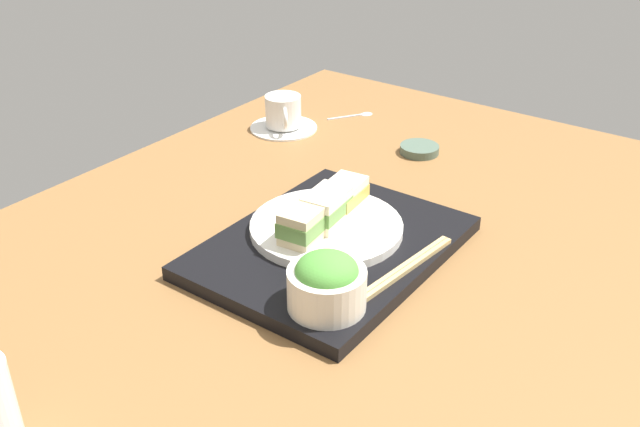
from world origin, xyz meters
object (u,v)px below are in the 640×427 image
(sandwich_plate, at_px, (326,227))
(sandwich_near, at_px, (307,224))
(chopsticks_pair, at_px, (406,268))
(coffee_cup, at_px, (283,115))
(sandwich_middle, at_px, (326,208))
(salad_bowl, at_px, (327,283))
(sandwich_far, at_px, (344,195))
(teaspoon, at_px, (360,114))
(small_sauce_dish, at_px, (419,149))

(sandwich_plate, height_order, sandwich_near, sandwich_near)
(chopsticks_pair, xyz_separation_m, coffee_cup, (0.34, 0.49, 0.01))
(sandwich_middle, height_order, salad_bowl, salad_bowl)
(coffee_cup, bearing_deg, salad_bowl, -136.63)
(sandwich_plate, xyz_separation_m, sandwich_far, (0.05, 0.00, 0.03))
(sandwich_plate, xyz_separation_m, teaspoon, (0.48, 0.25, -0.03))
(chopsticks_pair, bearing_deg, salad_bowl, 163.43)
(sandwich_middle, distance_m, sandwich_far, 0.05)
(salad_bowl, bearing_deg, sandwich_near, 46.72)
(chopsticks_pair, bearing_deg, sandwich_middle, 81.96)
(salad_bowl, height_order, coffee_cup, salad_bowl)
(salad_bowl, bearing_deg, small_sauce_dish, 16.70)
(sandwich_near, xyz_separation_m, sandwich_middle, (0.05, 0.00, 0.00))
(sandwich_plate, xyz_separation_m, sandwich_near, (-0.05, -0.00, 0.03))
(salad_bowl, height_order, small_sauce_dish, salad_bowl)
(coffee_cup, bearing_deg, sandwich_plate, -133.55)
(sandwich_far, relative_size, small_sauce_dish, 1.09)
(sandwich_far, bearing_deg, sandwich_near, -175.01)
(sandwich_near, height_order, salad_bowl, salad_bowl)
(sandwich_plate, bearing_deg, salad_bowl, -144.11)
(sandwich_near, relative_size, coffee_cup, 0.61)
(sandwich_far, bearing_deg, coffee_cup, 51.30)
(sandwich_far, height_order, coffee_cup, sandwich_far)
(sandwich_middle, distance_m, coffee_cup, 0.46)
(sandwich_near, relative_size, chopsticks_pair, 0.42)
(sandwich_near, relative_size, small_sauce_dish, 1.13)
(sandwich_near, bearing_deg, chopsticks_pair, -77.60)
(sandwich_middle, distance_m, small_sauce_dish, 0.38)
(sandwich_plate, distance_m, sandwich_middle, 0.03)
(sandwich_middle, xyz_separation_m, salad_bowl, (-0.15, -0.11, -0.00))
(chopsticks_pair, relative_size, small_sauce_dish, 2.72)
(chopsticks_pair, distance_m, small_sauce_dish, 0.45)
(sandwich_near, height_order, coffee_cup, sandwich_near)
(sandwich_near, distance_m, coffee_cup, 0.51)
(teaspoon, bearing_deg, sandwich_middle, -152.39)
(sandwich_far, height_order, small_sauce_dish, sandwich_far)
(sandwich_plate, distance_m, chopsticks_pair, 0.15)
(salad_bowl, relative_size, coffee_cup, 0.73)
(sandwich_far, distance_m, teaspoon, 0.49)
(sandwich_near, bearing_deg, sandwich_plate, 4.99)
(sandwich_middle, relative_size, small_sauce_dish, 1.08)
(teaspoon, bearing_deg, sandwich_near, -154.41)
(sandwich_plate, height_order, coffee_cup, coffee_cup)
(salad_bowl, height_order, teaspoon, salad_bowl)
(small_sauce_dish, bearing_deg, sandwich_near, -173.08)
(teaspoon, bearing_deg, coffee_cup, 151.31)
(coffee_cup, distance_m, small_sauce_dish, 0.29)
(chopsticks_pair, height_order, small_sauce_dish, chopsticks_pair)
(coffee_cup, bearing_deg, teaspoon, -28.69)
(sandwich_middle, distance_m, chopsticks_pair, 0.16)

